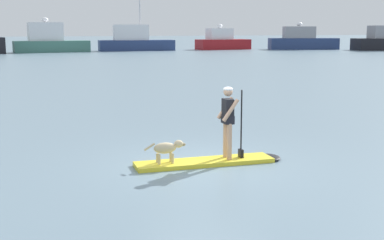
{
  "coord_description": "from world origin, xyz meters",
  "views": [
    {
      "loc": [
        -3.9,
        -11.51,
        3.2
      ],
      "look_at": [
        0.0,
        1.0,
        0.9
      ],
      "focal_mm": 49.21,
      "sensor_mm": 36.0,
      "label": 1
    }
  ],
  "objects_px": {
    "person_paddler": "(228,117)",
    "dog": "(167,148)",
    "moored_boat_outer": "(135,41)",
    "paddleboard": "(214,161)",
    "moored_boat_far_port": "(50,41)",
    "moored_boat_far_starboard": "(222,41)",
    "moored_boat_center": "(302,41)"
  },
  "relations": [
    {
      "from": "dog",
      "to": "moored_boat_far_starboard",
      "type": "distance_m",
      "value": 68.47
    },
    {
      "from": "person_paddler",
      "to": "moored_boat_center",
      "type": "xyz_separation_m",
      "value": [
        35.34,
        60.18,
        0.19
      ]
    },
    {
      "from": "dog",
      "to": "moored_boat_center",
      "type": "bearing_deg",
      "value": 58.51
    },
    {
      "from": "moored_boat_outer",
      "to": "moored_boat_far_starboard",
      "type": "height_order",
      "value": "moored_boat_outer"
    },
    {
      "from": "moored_boat_far_port",
      "to": "dog",
      "type": "bearing_deg",
      "value": -89.97
    },
    {
      "from": "moored_boat_far_starboard",
      "to": "paddleboard",
      "type": "bearing_deg",
      "value": -110.73
    },
    {
      "from": "moored_boat_far_port",
      "to": "moored_boat_far_starboard",
      "type": "height_order",
      "value": "moored_boat_far_port"
    },
    {
      "from": "paddleboard",
      "to": "moored_boat_outer",
      "type": "height_order",
      "value": "moored_boat_outer"
    },
    {
      "from": "person_paddler",
      "to": "moored_boat_far_starboard",
      "type": "height_order",
      "value": "moored_boat_far_starboard"
    },
    {
      "from": "paddleboard",
      "to": "moored_boat_far_starboard",
      "type": "distance_m",
      "value": 68.07
    },
    {
      "from": "person_paddler",
      "to": "dog",
      "type": "xyz_separation_m",
      "value": [
        -1.51,
        0.02,
        -0.66
      ]
    },
    {
      "from": "person_paddler",
      "to": "dog",
      "type": "distance_m",
      "value": 1.65
    },
    {
      "from": "paddleboard",
      "to": "dog",
      "type": "relative_size",
      "value": 3.62
    },
    {
      "from": "dog",
      "to": "moored_boat_outer",
      "type": "distance_m",
      "value": 64.34
    },
    {
      "from": "moored_boat_outer",
      "to": "moored_boat_center",
      "type": "bearing_deg",
      "value": -6.99
    },
    {
      "from": "moored_boat_far_starboard",
      "to": "moored_boat_outer",
      "type": "bearing_deg",
      "value": -178.28
    },
    {
      "from": "moored_boat_far_starboard",
      "to": "moored_boat_center",
      "type": "distance_m",
      "value": 12.13
    },
    {
      "from": "paddleboard",
      "to": "moored_boat_far_starboard",
      "type": "height_order",
      "value": "moored_boat_far_starboard"
    },
    {
      "from": "dog",
      "to": "moored_boat_outer",
      "type": "height_order",
      "value": "moored_boat_outer"
    },
    {
      "from": "paddleboard",
      "to": "moored_boat_outer",
      "type": "xyz_separation_m",
      "value": [
        10.65,
        63.25,
        1.33
      ]
    },
    {
      "from": "moored_boat_far_port",
      "to": "moored_boat_far_starboard",
      "type": "bearing_deg",
      "value": 4.26
    },
    {
      "from": "paddleboard",
      "to": "person_paddler",
      "type": "distance_m",
      "value": 1.12
    },
    {
      "from": "paddleboard",
      "to": "moored_boat_far_starboard",
      "type": "xyz_separation_m",
      "value": [
        24.09,
        63.66,
        1.14
      ]
    },
    {
      "from": "person_paddler",
      "to": "moored_boat_far_port",
      "type": "height_order",
      "value": "moored_boat_far_port"
    },
    {
      "from": "paddleboard",
      "to": "moored_boat_far_port",
      "type": "relative_size",
      "value": 0.36
    },
    {
      "from": "paddleboard",
      "to": "person_paddler",
      "type": "bearing_deg",
      "value": -0.64
    },
    {
      "from": "paddleboard",
      "to": "moored_boat_center",
      "type": "relative_size",
      "value": 0.34
    },
    {
      "from": "moored_boat_outer",
      "to": "moored_boat_far_starboard",
      "type": "relative_size",
      "value": 1.39
    },
    {
      "from": "dog",
      "to": "moored_boat_outer",
      "type": "xyz_separation_m",
      "value": [
        11.79,
        63.24,
        0.94
      ]
    },
    {
      "from": "dog",
      "to": "moored_boat_center",
      "type": "relative_size",
      "value": 0.09
    },
    {
      "from": "moored_boat_far_port",
      "to": "moored_boat_center",
      "type": "bearing_deg",
      "value": -2.48
    },
    {
      "from": "moored_boat_far_starboard",
      "to": "dog",
      "type": "bearing_deg",
      "value": -111.63
    }
  ]
}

